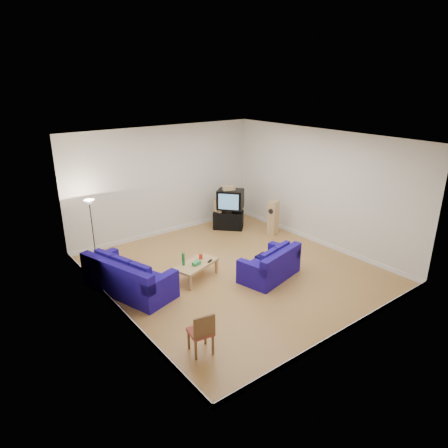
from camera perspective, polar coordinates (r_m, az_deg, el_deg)
room at (r=9.28m, az=1.50°, el=1.89°), size 6.01×6.51×3.21m
sofa_three_seat at (r=9.05m, az=-13.61°, el=-7.76°), size 1.50×2.28×0.81m
sofa_loveseat at (r=9.49m, az=6.73°, el=-6.06°), size 1.64×1.14×0.74m
coffee_table at (r=9.36m, az=-4.02°, el=-5.90°), size 1.22×0.86×0.40m
bottle at (r=9.21m, az=-5.82°, el=-5.02°), size 0.10×0.10×0.30m
tissue_box at (r=9.24m, az=-3.95°, el=-5.61°), size 0.23×0.17×0.08m
red_canister at (r=9.52m, az=-3.34°, el=-4.63°), size 0.09×0.09×0.13m
remote at (r=9.40m, az=-2.03°, el=-5.31°), size 0.17×0.12×0.02m
tv_stand at (r=12.46m, az=0.64°, el=0.60°), size 0.99×1.00×0.55m
av_receiver at (r=12.31m, az=0.49°, el=1.97°), size 0.51×0.55×0.10m
television at (r=12.23m, az=0.92°, el=3.55°), size 0.92×0.95×0.59m
centre_speaker at (r=12.11m, az=0.71°, el=5.16°), size 0.41×0.28×0.13m
speaker_left at (r=12.37m, az=-0.63°, el=1.44°), size 0.24×0.30×0.95m
speaker_right at (r=11.99m, az=7.03°, el=0.89°), size 0.37×0.32×1.04m
floor_lamp at (r=10.51m, az=-18.57°, el=1.83°), size 0.28×0.28×1.61m
dining_chair at (r=6.95m, az=-3.18°, el=-15.07°), size 0.45×0.45×0.80m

